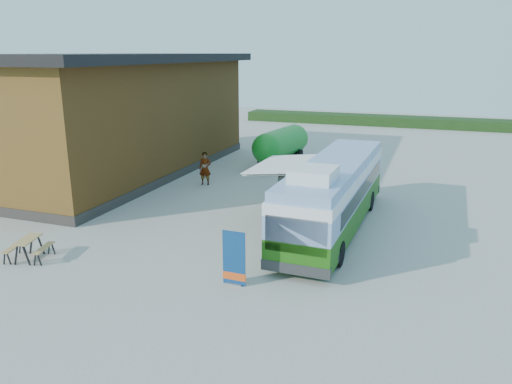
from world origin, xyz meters
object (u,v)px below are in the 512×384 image
at_px(banner, 234,263).
at_px(picnic_table, 28,244).
at_px(person_a, 205,169).
at_px(person_b, 279,172).
at_px(bus, 334,192).
at_px(slurry_tanker, 281,144).

distance_m(banner, picnic_table, 8.16).
height_order(picnic_table, person_a, person_a).
xyz_separation_m(picnic_table, person_b, (5.84, 13.13, 0.34)).
xyz_separation_m(picnic_table, person_a, (1.50, 12.33, 0.37)).
bearing_deg(banner, bus, 74.29).
relative_size(banner, picnic_table, 1.11).
relative_size(bus, slurry_tanker, 1.71).
bearing_deg(picnic_table, bus, 20.45).
bearing_deg(bus, slurry_tanker, 118.36).
bearing_deg(bus, banner, -105.71).
distance_m(banner, person_a, 13.43).
xyz_separation_m(banner, picnic_table, (-8.13, -0.66, -0.17)).
xyz_separation_m(bus, person_b, (-4.31, 5.92, -0.75)).
height_order(banner, slurry_tanker, slurry_tanker).
height_order(banner, picnic_table, banner).
bearing_deg(person_a, slurry_tanker, 57.86).
relative_size(banner, slurry_tanker, 0.28).
bearing_deg(bus, picnic_table, -143.17).
relative_size(picnic_table, slurry_tanker, 0.25).
relative_size(person_b, slurry_tanker, 0.28).
xyz_separation_m(bus, person_a, (-8.65, 5.12, -0.72)).
bearing_deg(banner, picnic_table, -173.94).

